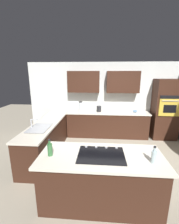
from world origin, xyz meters
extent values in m
plane|color=#9E937F|center=(0.00, 0.00, 0.00)|extent=(14.00, 14.00, 0.00)
cube|color=silver|center=(0.00, -2.10, 1.30)|extent=(6.00, 0.10, 2.60)
cube|color=#381E14|center=(-0.40, -1.88, 1.93)|extent=(1.10, 0.34, 0.73)
cube|color=#381E14|center=(0.95, -1.88, 1.93)|extent=(1.10, 0.34, 0.73)
cube|color=#381E14|center=(0.10, -1.72, 0.43)|extent=(2.80, 0.60, 0.86)
cube|color=silver|center=(0.10, -1.72, 0.88)|extent=(2.84, 0.64, 0.04)
cube|color=#381E14|center=(1.82, -0.55, 0.43)|extent=(0.60, 2.90, 0.86)
cube|color=silver|center=(1.82, -0.55, 0.88)|extent=(0.64, 2.94, 0.04)
cube|color=#381E14|center=(0.31, 1.21, 0.43)|extent=(1.96, 0.81, 0.86)
cube|color=silver|center=(0.31, 1.21, 0.88)|extent=(2.04, 0.89, 0.04)
cube|color=#381E14|center=(-1.85, -1.72, 1.02)|extent=(0.80, 0.60, 2.04)
cube|color=gold|center=(-1.85, -1.41, 1.16)|extent=(0.66, 0.03, 0.56)
cube|color=black|center=(-1.85, -1.39, 1.12)|extent=(0.40, 0.01, 0.26)
cube|color=black|center=(-1.85, -1.41, 1.49)|extent=(0.66, 0.02, 0.11)
cylinder|color=silver|center=(-1.85, -1.37, 1.38)|extent=(0.56, 0.02, 0.02)
cube|color=#515456|center=(1.82, -0.10, 0.91)|extent=(0.40, 0.30, 0.02)
cube|color=#515456|center=(1.82, 0.24, 0.91)|extent=(0.40, 0.30, 0.02)
cube|color=#B7BABF|center=(1.82, 0.07, 0.92)|extent=(0.46, 0.70, 0.01)
cylinder|color=#B7BABF|center=(2.02, 0.07, 1.01)|extent=(0.03, 0.03, 0.22)
cylinder|color=#B7BABF|center=(1.94, 0.07, 1.12)|extent=(0.18, 0.02, 0.02)
cube|color=black|center=(0.31, 1.21, 0.91)|extent=(0.76, 0.56, 0.01)
cylinder|color=#B2B2B7|center=(0.04, 0.98, 0.92)|extent=(0.04, 0.04, 0.02)
cylinder|color=#B2B2B7|center=(0.22, 0.98, 0.92)|extent=(0.04, 0.04, 0.02)
cylinder|color=#B2B2B7|center=(0.40, 0.98, 0.92)|extent=(0.04, 0.04, 0.02)
cylinder|color=#B2B2B7|center=(0.58, 0.98, 0.92)|extent=(0.04, 0.04, 0.02)
cylinder|color=silver|center=(1.05, -1.72, 0.96)|extent=(0.15, 0.15, 0.11)
cylinder|color=silver|center=(1.05, -1.72, 1.12)|extent=(0.11, 0.11, 0.21)
cylinder|color=black|center=(1.05, -1.72, 1.24)|extent=(0.12, 0.12, 0.03)
ellipsoid|color=#668CB2|center=(-0.85, -1.72, 0.94)|extent=(0.16, 0.16, 0.09)
cylinder|color=#262628|center=(0.40, -1.72, 1.00)|extent=(0.17, 0.17, 0.21)
cylinder|color=#336B38|center=(1.14, 1.28, 1.00)|extent=(0.08, 0.08, 0.20)
cylinder|color=#336B38|center=(1.14, 1.28, 1.13)|extent=(0.04, 0.04, 0.06)
cylinder|color=black|center=(1.14, 1.28, 1.17)|extent=(0.04, 0.04, 0.02)
cylinder|color=silver|center=(-0.47, 1.36, 1.00)|extent=(0.08, 0.08, 0.19)
cylinder|color=silver|center=(-0.47, 1.36, 1.12)|extent=(0.03, 0.03, 0.06)
cylinder|color=black|center=(-0.47, 1.36, 1.16)|extent=(0.04, 0.04, 0.02)
camera|label=1|loc=(0.33, 3.43, 2.20)|focal=24.10mm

